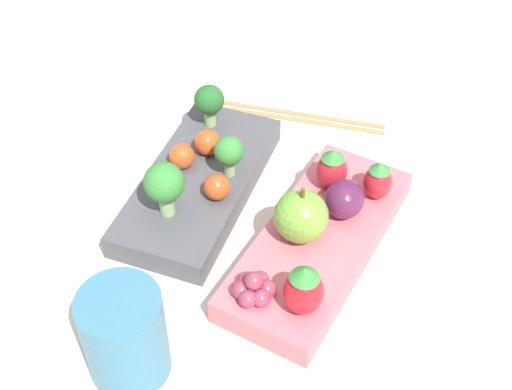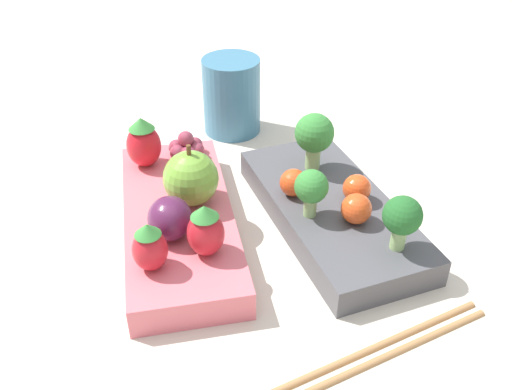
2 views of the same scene
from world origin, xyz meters
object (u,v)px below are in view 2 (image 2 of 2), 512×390
object	(u,v)px
cherry_tomato_0	(357,188)
strawberry_2	(143,143)
broccoli_floret_1	(311,188)
strawberry_0	(206,231)
plum	(170,218)
bento_box_savoury	(331,212)
drinking_cup	(232,96)
strawberry_1	(150,247)
chopsticks_pair	(365,357)
cherry_tomato_1	(293,183)
broccoli_floret_0	(402,217)
broccoli_floret_2	(314,135)
cherry_tomato_2	(356,209)
grape_cluster	(186,147)
bento_box_fruit	(179,221)
apple	(191,178)

from	to	relation	value
cherry_tomato_0	strawberry_2	size ratio (longest dim) A/B	0.50
broccoli_floret_1	strawberry_0	world-z (taller)	strawberry_0
plum	bento_box_savoury	bearing A→B (deg)	96.27
drinking_cup	strawberry_1	bearing A→B (deg)	-25.01
strawberry_2	chopsticks_pair	world-z (taller)	strawberry_2
cherry_tomato_1	strawberry_0	world-z (taller)	strawberry_0
broccoli_floret_0	cherry_tomato_1	bearing A→B (deg)	-147.14
strawberry_1	chopsticks_pair	distance (m)	0.17
cherry_tomato_1	chopsticks_pair	world-z (taller)	cherry_tomato_1
broccoli_floret_0	broccoli_floret_2	bearing A→B (deg)	-167.99
broccoli_floret_1	drinking_cup	size ratio (longest dim) A/B	0.51
broccoli_floret_2	cherry_tomato_2	xyz separation A→B (m)	(0.09, 0.01, -0.02)
broccoli_floret_1	cherry_tomato_0	size ratio (longest dim) A/B	1.75
plum	strawberry_2	bearing A→B (deg)	-174.78
plum	chopsticks_pair	world-z (taller)	plum
bento_box_savoury	cherry_tomato_2	size ratio (longest dim) A/B	8.56
plum	grape_cluster	world-z (taller)	plum
cherry_tomato_0	broccoli_floret_1	bearing A→B (deg)	-76.92
bento_box_savoury	grape_cluster	world-z (taller)	grape_cluster
bento_box_savoury	strawberry_1	xyz separation A→B (m)	(0.05, -0.16, 0.03)
grape_cluster	chopsticks_pair	world-z (taller)	grape_cluster
broccoli_floret_1	chopsticks_pair	distance (m)	0.15
bento_box_fruit	cherry_tomato_1	size ratio (longest dim) A/B	9.27
bento_box_savoury	cherry_tomato_1	bearing A→B (deg)	-119.27
cherry_tomato_2	strawberry_1	bearing A→B (deg)	-84.33
broccoli_floret_1	strawberry_1	size ratio (longest dim) A/B	1.07
strawberry_2	grape_cluster	world-z (taller)	strawberry_2
bento_box_fruit	drinking_cup	distance (m)	0.20
bento_box_savoury	apple	size ratio (longest dim) A/B	3.93
grape_cluster	strawberry_2	bearing A→B (deg)	-80.95
apple	plum	world-z (taller)	apple
bento_box_fruit	strawberry_0	xyz separation A→B (m)	(0.06, 0.01, 0.03)
plum	grape_cluster	bearing A→B (deg)	165.95
bento_box_savoury	broccoli_floret_2	xyz separation A→B (m)	(-0.06, -0.00, 0.05)
cherry_tomato_1	chopsticks_pair	xyz separation A→B (m)	(0.17, 0.00, -0.03)
strawberry_1	plum	distance (m)	0.04
bento_box_savoury	strawberry_2	size ratio (longest dim) A/B	4.42
cherry_tomato_0	apple	size ratio (longest dim) A/B	0.44
bento_box_fruit	apple	xyz separation A→B (m)	(-0.01, 0.01, 0.04)
bento_box_fruit	grape_cluster	size ratio (longest dim) A/B	6.25
grape_cluster	strawberry_1	bearing A→B (deg)	-17.63
broccoli_floret_1	plum	size ratio (longest dim) A/B	1.13
broccoli_floret_0	cherry_tomato_0	distance (m)	0.07
broccoli_floret_2	grape_cluster	bearing A→B (deg)	-113.41
bento_box_fruit	grape_cluster	distance (m)	0.09
bento_box_savoury	strawberry_2	distance (m)	0.19
chopsticks_pair	cherry_tomato_2	bearing A→B (deg)	162.15
cherry_tomato_2	bento_box_fruit	bearing A→B (deg)	-109.74
broccoli_floret_2	plum	size ratio (longest dim) A/B	1.45
strawberry_0	drinking_cup	xyz separation A→B (m)	(-0.24, 0.07, -0.01)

